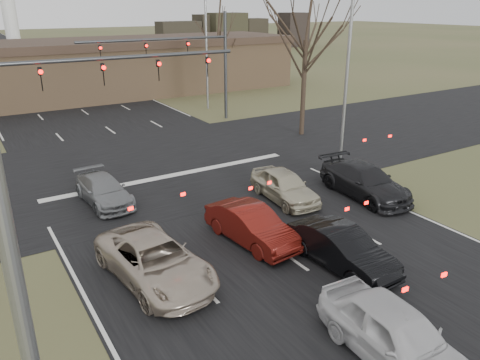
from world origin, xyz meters
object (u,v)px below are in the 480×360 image
at_px(building, 84,69).
at_px(car_white_sedan, 397,336).
at_px(streetlight_right_far, 204,42).
at_px(car_silver_ahead, 284,186).
at_px(streetlight_left, 39,304).
at_px(car_charcoal_sedan, 365,181).
at_px(mast_arm_near, 57,88).
at_px(car_grey_ahead, 104,190).
at_px(mast_arm_far, 192,55).
at_px(car_black_hatch, 342,248).
at_px(car_red_ahead, 251,225).
at_px(streetlight_right_near, 345,63).
at_px(car_silver_suv, 155,260).

distance_m(building, car_white_sedan, 40.68).
height_order(streetlight_right_far, car_silver_ahead, streetlight_right_far).
height_order(streetlight_left, car_charcoal_sedan, streetlight_left).
xyz_separation_m(building, mast_arm_near, (-7.23, -25.00, 2.41)).
bearing_deg(car_white_sedan, mast_arm_near, 108.95).
relative_size(mast_arm_near, car_charcoal_sedan, 2.38).
xyz_separation_m(mast_arm_near, car_grey_ahead, (1.08, -1.66, -4.46)).
relative_size(mast_arm_far, car_grey_ahead, 2.65).
distance_m(car_black_hatch, car_charcoal_sedan, 6.77).
distance_m(streetlight_right_far, car_grey_ahead, 21.25).
bearing_deg(car_charcoal_sedan, mast_arm_near, 152.96).
distance_m(building, car_red_ahead, 33.46).
height_order(mast_arm_near, car_black_hatch, mast_arm_near).
relative_size(streetlight_right_near, streetlight_right_far, 1.00).
bearing_deg(building, streetlight_right_far, -56.35).
bearing_deg(mast_arm_far, streetlight_right_far, 51.89).
xyz_separation_m(mast_arm_far, car_black_hatch, (-5.03, -21.43, -4.32)).
bearing_deg(car_silver_ahead, streetlight_right_far, 77.03).
relative_size(building, mast_arm_near, 3.50).
height_order(streetlight_right_far, car_black_hatch, streetlight_right_far).
distance_m(car_silver_suv, car_silver_ahead, 8.21).
height_order(mast_arm_near, streetlight_right_far, streetlight_right_far).
distance_m(building, mast_arm_near, 26.14).
bearing_deg(car_black_hatch, car_silver_suv, 153.79).
xyz_separation_m(mast_arm_near, streetlight_right_far, (14.55, 14.00, 0.51)).
relative_size(mast_arm_near, car_white_sedan, 2.64).
relative_size(streetlight_right_far, car_charcoal_sedan, 1.97).
bearing_deg(building, mast_arm_far, -74.42).
height_order(car_silver_suv, car_red_ahead, car_silver_suv).
xyz_separation_m(mast_arm_far, car_grey_ahead, (-10.33, -11.66, -4.41)).
bearing_deg(car_red_ahead, streetlight_right_far, 60.11).
xyz_separation_m(mast_arm_far, streetlight_right_far, (3.14, 4.00, 0.57)).
distance_m(car_white_sedan, car_silver_ahead, 10.58).
height_order(streetlight_left, car_red_ahead, streetlight_left).
height_order(streetlight_left, car_silver_suv, streetlight_left).
bearing_deg(mast_arm_far, streetlight_left, -119.06).
height_order(car_white_sedan, car_red_ahead, car_white_sedan).
relative_size(mast_arm_far, car_charcoal_sedan, 2.19).
height_order(mast_arm_far, car_silver_suv, mast_arm_far).
bearing_deg(mast_arm_near, streetlight_left, -101.93).
distance_m(mast_arm_far, car_white_sedan, 26.84).
bearing_deg(car_red_ahead, streetlight_right_near, 23.53).
distance_m(mast_arm_near, car_charcoal_sedan, 14.47).
height_order(streetlight_right_near, streetlight_right_far, same).
bearing_deg(mast_arm_far, car_red_ahead, -110.06).
xyz_separation_m(mast_arm_near, car_charcoal_sedan, (11.73, -7.27, -4.33)).
bearing_deg(car_silver_ahead, streetlight_left, -131.48).
distance_m(streetlight_left, car_silver_suv, 10.40).
bearing_deg(building, streetlight_left, -104.45).
relative_size(car_white_sedan, car_silver_ahead, 1.10).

